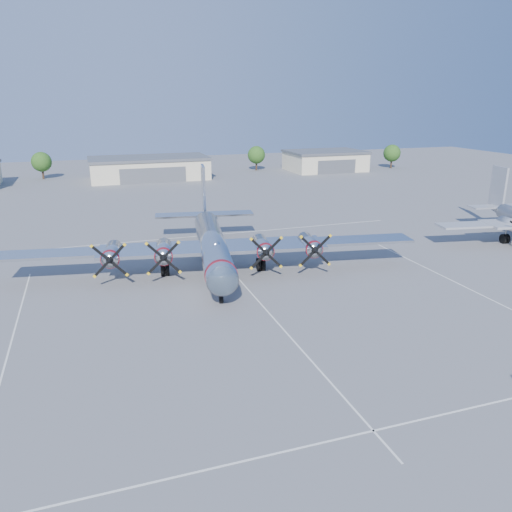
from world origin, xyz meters
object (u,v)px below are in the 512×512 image
object	(u,v)px
tree_west	(41,162)
hangar_east	(325,160)
tree_far_east	(392,153)
hangar_center	(149,168)
tree_east	(256,155)
main_bomber_b29	(212,267)

from	to	relation	value
tree_west	hangar_east	bearing A→B (deg)	-6.28
hangar_east	tree_far_east	size ratio (longest dim) A/B	3.10
hangar_center	tree_east	world-z (taller)	tree_east
tree_west	tree_far_east	size ratio (longest dim) A/B	1.00
hangar_east	main_bomber_b29	world-z (taller)	hangar_east
hangar_center	tree_east	bearing A→B (deg)	11.38
hangar_center	main_bomber_b29	xyz separation A→B (m)	(-1.79, -71.27, -2.71)
hangar_center	main_bomber_b29	distance (m)	71.34
hangar_east	tree_west	bearing A→B (deg)	173.72
hangar_east	hangar_center	bearing A→B (deg)	-180.00
hangar_center	tree_far_east	world-z (taller)	tree_far_east
hangar_center	hangar_east	world-z (taller)	same
tree_far_east	hangar_center	bearing A→B (deg)	178.35
hangar_east	tree_west	world-z (taller)	tree_west
hangar_center	tree_east	xyz separation A→B (m)	(30.00, 6.04, 1.51)
tree_west	tree_far_east	world-z (taller)	same
tree_east	tree_west	bearing A→B (deg)	177.92
tree_far_east	main_bomber_b29	world-z (taller)	tree_far_east
hangar_east	tree_east	bearing A→B (deg)	161.46
hangar_center	tree_west	bearing A→B (deg)	162.18
tree_west	tree_east	size ratio (longest dim) A/B	1.00
hangar_center	tree_far_east	size ratio (longest dim) A/B	4.31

